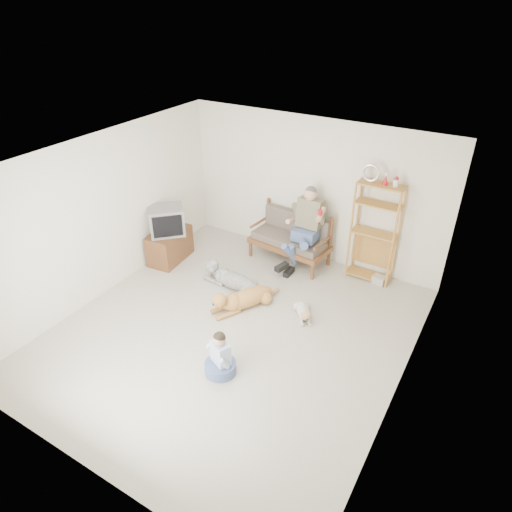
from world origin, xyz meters
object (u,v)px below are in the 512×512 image
Objects in this scene: golden_retriever at (242,299)px; loveseat at (291,237)px; tv_stand at (170,246)px; etagere at (374,232)px.

loveseat is at bearing 119.13° from golden_retriever.
tv_stand is (-1.99, -1.21, -0.19)m from loveseat.
etagere is 3.82m from tv_stand.
etagere is at bearing 10.93° from loveseat.
etagere is at bearing 15.33° from tv_stand.
loveseat reaches higher than tv_stand.
etagere is 2.25× the size of tv_stand.
golden_retriever is at bearing -22.11° from tv_stand.
golden_retriever is (-1.50, -1.94, -0.77)m from etagere.
loveseat is at bearing -174.83° from etagere.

